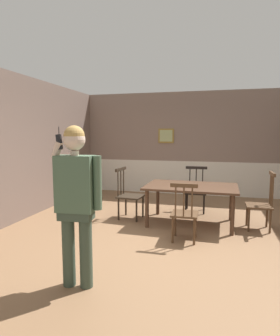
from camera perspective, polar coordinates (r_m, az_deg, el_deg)
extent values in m
plane|color=#846042|center=(4.87, 5.78, -13.57)|extent=(7.88, 7.88, 0.00)
cube|color=gray|center=(8.13, 9.93, 8.04)|extent=(6.05, 0.12, 1.90)
cube|color=silver|center=(8.23, 9.74, -1.87)|extent=(6.05, 0.14, 0.93)
cube|color=silver|center=(8.14, 9.78, 1.35)|extent=(6.05, 0.05, 0.06)
cube|color=olive|center=(8.13, 5.19, 6.37)|extent=(0.43, 0.03, 0.40)
cube|color=#ABB67C|center=(8.12, 5.17, 6.37)|extent=(0.35, 0.01, 0.32)
cube|color=#756056|center=(5.86, -24.77, 3.48)|extent=(0.12, 7.16, 2.83)
cube|color=#4C3323|center=(5.48, 10.10, -3.64)|extent=(1.70, 1.13, 0.04)
cylinder|color=#4C3323|center=(5.26, 1.38, -8.05)|extent=(0.07, 0.07, 0.69)
cylinder|color=#4C3323|center=(5.10, 17.82, -8.86)|extent=(0.07, 0.07, 0.69)
cylinder|color=#4C3323|center=(6.10, 3.55, -5.98)|extent=(0.07, 0.07, 0.69)
cylinder|color=#4C3323|center=(5.96, 17.60, -6.59)|extent=(0.07, 0.07, 0.69)
cube|color=#513823|center=(5.54, 22.42, -6.93)|extent=(0.43, 0.43, 0.03)
cube|color=#513823|center=(5.47, 24.72, -1.06)|extent=(0.04, 0.43, 0.06)
cylinder|color=#513823|center=(5.38, 24.81, -4.05)|extent=(0.02, 0.02, 0.59)
cylinder|color=#513823|center=(5.51, 24.58, -3.81)|extent=(0.02, 0.02, 0.59)
cylinder|color=#513823|center=(5.63, 24.37, -3.57)|extent=(0.02, 0.02, 0.59)
cylinder|color=#513823|center=(5.41, 20.72, -9.60)|extent=(0.04, 0.04, 0.41)
cylinder|color=#513823|center=(5.74, 20.38, -8.65)|extent=(0.04, 0.04, 0.41)
cylinder|color=#513823|center=(5.46, 24.36, -9.63)|extent=(0.04, 0.04, 0.41)
cylinder|color=#513823|center=(5.78, 23.81, -8.69)|extent=(0.04, 0.04, 0.41)
cube|color=#513823|center=(4.67, 8.82, -8.98)|extent=(0.42, 0.42, 0.03)
cube|color=#513823|center=(4.38, 8.71, -3.44)|extent=(0.41, 0.04, 0.06)
cylinder|color=#513823|center=(4.44, 7.05, -6.22)|extent=(0.02, 0.02, 0.51)
cylinder|color=#513823|center=(4.43, 8.65, -6.29)|extent=(0.02, 0.02, 0.51)
cylinder|color=#513823|center=(4.42, 10.27, -6.35)|extent=(0.02, 0.02, 0.51)
cylinder|color=#513823|center=(4.91, 6.99, -10.87)|extent=(0.04, 0.04, 0.41)
cylinder|color=#513823|center=(4.88, 10.92, -11.04)|extent=(0.04, 0.04, 0.41)
cylinder|color=#513823|center=(4.60, 6.47, -12.10)|extent=(0.04, 0.04, 0.41)
cylinder|color=#513823|center=(4.57, 10.68, -12.30)|extent=(0.04, 0.04, 0.41)
cube|color=black|center=(6.40, 10.92, -4.71)|extent=(0.48, 0.48, 0.03)
cube|color=black|center=(6.54, 11.10, 0.05)|extent=(0.47, 0.05, 0.06)
cylinder|color=black|center=(6.56, 12.28, -2.00)|extent=(0.02, 0.02, 0.53)
cylinder|color=black|center=(6.57, 11.05, -1.97)|extent=(0.02, 0.02, 0.53)
cylinder|color=black|center=(6.57, 9.83, -1.93)|extent=(0.02, 0.02, 0.53)
cylinder|color=black|center=(6.26, 12.52, -7.09)|extent=(0.04, 0.04, 0.41)
cylinder|color=black|center=(6.28, 9.07, -6.98)|extent=(0.04, 0.04, 0.41)
cylinder|color=black|center=(6.63, 12.58, -6.32)|extent=(0.04, 0.04, 0.41)
cylinder|color=black|center=(6.64, 9.32, -6.22)|extent=(0.04, 0.04, 0.41)
cube|color=#2D2319|center=(5.77, -1.81, -5.62)|extent=(0.51, 0.51, 0.03)
cube|color=#2D2319|center=(5.76, -3.83, -0.24)|extent=(0.08, 0.47, 0.06)
cylinder|color=#2D2319|center=(5.93, -3.27, -2.44)|extent=(0.02, 0.02, 0.55)
cylinder|color=#2D2319|center=(5.80, -3.81, -2.65)|extent=(0.02, 0.02, 0.55)
cylinder|color=#2D2319|center=(5.67, -4.38, -2.87)|extent=(0.02, 0.02, 0.55)
cylinder|color=#2D2319|center=(5.93, 0.57, -7.58)|extent=(0.04, 0.04, 0.44)
cylinder|color=#2D2319|center=(5.59, -0.70, -8.49)|extent=(0.04, 0.04, 0.44)
cylinder|color=#2D2319|center=(6.06, -2.82, -7.28)|extent=(0.04, 0.04, 0.44)
cylinder|color=#2D2319|center=(5.73, -4.27, -8.13)|extent=(0.04, 0.04, 0.44)
cylinder|color=#3A493A|center=(3.34, -10.66, -15.59)|extent=(0.14, 0.14, 0.86)
cylinder|color=#3A493A|center=(3.41, -13.94, -15.17)|extent=(0.14, 0.14, 0.86)
cube|color=#3A493A|center=(3.24, -12.50, -8.85)|extent=(0.38, 0.23, 0.12)
cube|color=#4C664C|center=(3.17, -12.65, -3.04)|extent=(0.42, 0.25, 0.61)
cylinder|color=#4C664C|center=(3.08, -8.42, -2.94)|extent=(0.09, 0.09, 0.58)
cylinder|color=beige|center=(3.19, -16.08, 3.52)|extent=(0.17, 0.13, 0.20)
cylinder|color=beige|center=(3.13, -12.81, 2.89)|extent=(0.09, 0.09, 0.05)
sphere|color=beige|center=(3.13, -12.88, 5.47)|extent=(0.23, 0.23, 0.23)
sphere|color=tan|center=(3.13, -12.90, 6.22)|extent=(0.22, 0.22, 0.22)
cube|color=black|center=(3.16, -15.69, 4.98)|extent=(0.07, 0.04, 0.16)
cylinder|color=black|center=(3.16, -15.76, 7.16)|extent=(0.01, 0.01, 0.08)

